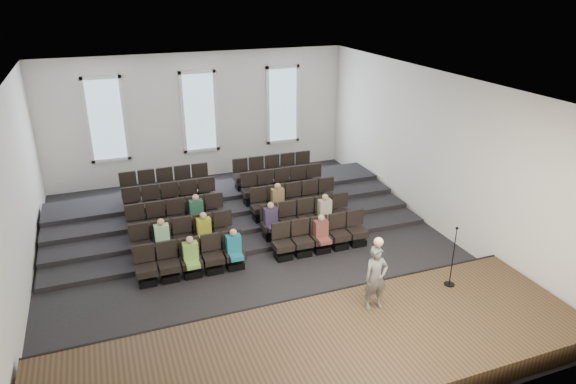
% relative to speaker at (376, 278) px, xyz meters
% --- Properties ---
extents(ground, '(14.00, 14.00, 0.00)m').
position_rel_speaker_xyz_m(ground, '(-1.62, 4.25, -1.27)').
color(ground, black).
rests_on(ground, ground).
extents(ceiling, '(12.00, 14.00, 0.02)m').
position_rel_speaker_xyz_m(ceiling, '(-1.62, 4.25, 3.74)').
color(ceiling, white).
rests_on(ceiling, ground).
extents(wall_back, '(12.00, 0.04, 5.00)m').
position_rel_speaker_xyz_m(wall_back, '(-1.62, 11.27, 1.23)').
color(wall_back, silver).
rests_on(wall_back, ground).
extents(wall_front, '(12.00, 0.04, 5.00)m').
position_rel_speaker_xyz_m(wall_front, '(-1.62, -2.77, 1.23)').
color(wall_front, silver).
rests_on(wall_front, ground).
extents(wall_left, '(0.04, 14.00, 5.00)m').
position_rel_speaker_xyz_m(wall_left, '(-7.64, 4.25, 1.23)').
color(wall_left, silver).
rests_on(wall_left, ground).
extents(wall_right, '(0.04, 14.00, 5.00)m').
position_rel_speaker_xyz_m(wall_right, '(4.40, 4.25, 1.23)').
color(wall_right, silver).
rests_on(wall_right, ground).
extents(stage, '(11.80, 3.60, 0.50)m').
position_rel_speaker_xyz_m(stage, '(-1.62, -0.85, -1.02)').
color(stage, '#44331D').
rests_on(stage, ground).
extents(stage_lip, '(11.80, 0.06, 0.52)m').
position_rel_speaker_xyz_m(stage_lip, '(-1.62, 0.92, -1.02)').
color(stage_lip, black).
rests_on(stage_lip, ground).
extents(risers, '(11.80, 4.80, 0.60)m').
position_rel_speaker_xyz_m(risers, '(-1.62, 7.42, -1.08)').
color(risers, black).
rests_on(risers, ground).
extents(seating_rows, '(6.80, 4.70, 1.67)m').
position_rel_speaker_xyz_m(seating_rows, '(-1.62, 5.79, -0.59)').
color(seating_rows, black).
rests_on(seating_rows, ground).
extents(windows, '(8.44, 0.10, 3.24)m').
position_rel_speaker_xyz_m(windows, '(-1.62, 11.20, 1.43)').
color(windows, white).
rests_on(windows, wall_back).
extents(audience, '(5.45, 2.64, 1.10)m').
position_rel_speaker_xyz_m(audience, '(-1.76, 4.58, -0.46)').
color(audience, '#7AB94A').
rests_on(audience, seating_rows).
extents(speaker, '(0.58, 0.40, 1.54)m').
position_rel_speaker_xyz_m(speaker, '(0.00, 0.00, 0.00)').
color(speaker, slate).
rests_on(speaker, stage).
extents(mic_stand, '(0.27, 0.27, 1.60)m').
position_rel_speaker_xyz_m(mic_stand, '(2.21, 0.14, -0.30)').
color(mic_stand, black).
rests_on(mic_stand, stage).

